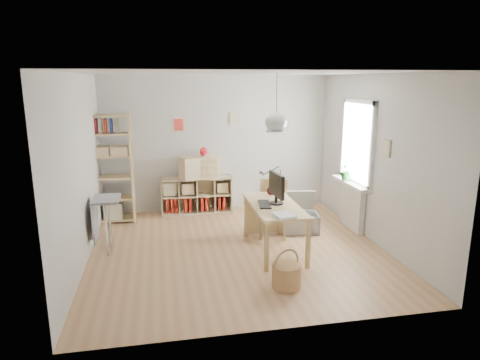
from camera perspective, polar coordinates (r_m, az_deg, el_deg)
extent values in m
plane|color=tan|center=(6.82, -0.35, -9.24)|extent=(4.50, 4.50, 0.00)
plane|color=silver|center=(8.61, -3.12, 4.86)|extent=(4.50, 0.00, 4.50)
plane|color=silver|center=(4.29, 5.14, -3.88)|extent=(4.50, 0.00, 4.50)
plane|color=silver|center=(6.41, -20.56, 1.09)|extent=(0.00, 4.50, 4.50)
plane|color=silver|center=(7.17, 17.61, 2.54)|extent=(0.00, 4.50, 4.50)
plane|color=white|center=(6.29, -0.39, 14.10)|extent=(4.50, 4.50, 0.00)
cylinder|color=black|center=(6.28, 4.90, 10.95)|extent=(0.01, 0.01, 0.68)
ellipsoid|color=silver|center=(6.30, 4.84, 7.68)|extent=(0.32, 0.32, 0.27)
cube|color=white|center=(7.66, 15.50, 4.85)|extent=(0.03, 1.00, 1.30)
cube|color=white|center=(7.17, 17.22, 4.19)|extent=(0.06, 0.08, 1.46)
cube|color=white|center=(8.13, 13.67, 5.43)|extent=(0.06, 0.08, 1.46)
cube|color=white|center=(7.58, 15.66, 10.01)|extent=(0.06, 1.16, 0.08)
cube|color=white|center=(7.77, 15.03, -0.18)|extent=(0.06, 1.16, 0.08)
cube|color=silver|center=(7.88, 14.69, -3.44)|extent=(0.10, 0.80, 0.80)
cube|color=white|center=(7.75, 14.55, -0.42)|extent=(0.22, 1.20, 0.06)
cube|color=#E4C283|center=(6.55, 4.62, -3.45)|extent=(0.70, 1.50, 0.04)
cube|color=#E4C283|center=(5.96, 3.55, -8.98)|extent=(0.06, 0.06, 0.71)
cube|color=#E4C283|center=(7.24, 0.79, -4.85)|extent=(0.06, 0.06, 0.71)
cube|color=#E4C283|center=(6.13, 9.05, -8.48)|extent=(0.06, 0.06, 0.71)
cube|color=#E4C283|center=(7.38, 5.37, -4.56)|extent=(0.06, 0.06, 0.71)
cube|color=beige|center=(8.66, -5.78, -4.22)|extent=(1.40, 0.38, 0.03)
cube|color=beige|center=(8.48, -5.88, 0.23)|extent=(1.40, 0.38, 0.03)
cube|color=beige|center=(8.53, -10.42, -2.22)|extent=(0.03, 0.38, 0.72)
cube|color=beige|center=(8.64, -1.30, -1.80)|extent=(0.03, 0.38, 0.72)
cube|color=beige|center=(8.73, -5.94, -1.71)|extent=(1.40, 0.02, 0.72)
cube|color=#9F1E11|center=(8.60, -9.67, -3.25)|extent=(0.06, 0.26, 0.30)
cube|color=#9F1E11|center=(8.60, -9.07, -3.22)|extent=(0.05, 0.26, 0.30)
cube|color=#9F1E11|center=(8.60, -8.54, -3.20)|extent=(0.05, 0.26, 0.30)
cube|color=#9F1E11|center=(8.61, -7.27, -3.14)|extent=(0.05, 0.26, 0.30)
cube|color=#9F1E11|center=(8.62, -6.68, -3.11)|extent=(0.05, 0.26, 0.30)
cube|color=#9F1E11|center=(8.63, -5.15, -3.04)|extent=(0.06, 0.26, 0.30)
cube|color=#9F1E11|center=(8.64, -4.56, -3.01)|extent=(0.06, 0.26, 0.30)
cube|color=#9F1E11|center=(8.67, -2.85, -2.92)|extent=(0.06, 0.26, 0.30)
cube|color=#9F1E11|center=(8.69, -2.26, -2.89)|extent=(0.05, 0.26, 0.30)
cube|color=#E4C283|center=(8.25, -19.47, 1.26)|extent=(0.04, 0.38, 2.00)
cube|color=#E4C283|center=(8.17, -14.20, 1.51)|extent=(0.04, 0.38, 2.00)
cube|color=#E4C283|center=(8.44, -16.41, -4.94)|extent=(0.76, 0.38, 0.03)
cube|color=#E4C283|center=(8.32, -16.59, -2.32)|extent=(0.76, 0.38, 0.03)
cube|color=#E4C283|center=(8.23, -16.78, 0.37)|extent=(0.76, 0.38, 0.03)
cube|color=#E4C283|center=(8.15, -16.96, 3.11)|extent=(0.76, 0.38, 0.03)
cube|color=#E4C283|center=(8.09, -17.16, 5.89)|extent=(0.76, 0.38, 0.03)
cube|color=#E4C283|center=(8.06, -17.32, 8.22)|extent=(0.76, 0.38, 0.03)
cube|color=navy|center=(8.11, -19.20, 6.79)|extent=(0.04, 0.18, 0.26)
cube|color=maroon|center=(8.10, -18.64, 6.83)|extent=(0.04, 0.18, 0.26)
cube|color=beige|center=(8.09, -18.08, 6.86)|extent=(0.04, 0.18, 0.26)
cube|color=#9F1E11|center=(8.08, -17.51, 6.89)|extent=(0.04, 0.18, 0.26)
cube|color=navy|center=(8.07, -16.80, 6.94)|extent=(0.04, 0.18, 0.26)
cube|color=beige|center=(8.06, -16.09, 6.97)|extent=(0.04, 0.18, 0.26)
cube|color=#97979A|center=(6.83, -17.42, -2.46)|extent=(0.40, 0.55, 0.04)
cylinder|color=silver|center=(6.74, -17.37, -6.40)|extent=(0.03, 0.03, 0.82)
cylinder|color=silver|center=(7.16, -17.00, -5.23)|extent=(0.03, 0.03, 0.82)
cube|color=#97979A|center=(6.94, -18.71, -5.14)|extent=(0.02, 0.50, 0.62)
cube|color=#97979A|center=(7.24, 4.46, -3.74)|extent=(0.57, 0.57, 0.07)
cube|color=#E4C283|center=(7.14, 2.79, -6.20)|extent=(0.05, 0.05, 0.46)
cube|color=#E4C283|center=(7.51, 2.92, -5.19)|extent=(0.05, 0.05, 0.46)
cube|color=#E4C283|center=(7.13, 6.00, -6.27)|extent=(0.05, 0.05, 0.46)
cube|color=#E4C283|center=(7.51, 5.97, -5.26)|extent=(0.05, 0.05, 0.46)
cube|color=#E4C283|center=(7.37, 4.52, -1.46)|extent=(0.46, 0.17, 0.42)
cylinder|color=olive|center=(5.65, 6.22, -12.57)|extent=(0.37, 0.37, 0.31)
torus|color=olive|center=(5.58, 6.26, -10.94)|extent=(0.36, 0.16, 0.38)
cube|color=#B7B7B3|center=(7.64, 7.94, -6.74)|extent=(0.69, 0.52, 0.02)
cube|color=#B7B7B3|center=(7.54, 5.71, -5.72)|extent=(0.09, 0.43, 0.32)
cube|color=#B7B7B3|center=(7.64, 10.22, -5.61)|extent=(0.09, 0.43, 0.32)
cube|color=#B7B7B3|center=(7.40, 8.25, -6.18)|extent=(0.62, 0.12, 0.32)
cube|color=#B7B7B3|center=(7.78, 7.72, -5.18)|extent=(0.62, 0.12, 0.32)
cube|color=#B7B7B3|center=(7.86, 7.57, -2.67)|extent=(0.65, 0.30, 0.40)
sphere|color=gold|center=(7.48, 6.94, -5.31)|extent=(0.14, 0.14, 0.14)
sphere|color=#16569B|center=(7.63, 8.73, -4.98)|extent=(0.14, 0.14, 0.14)
sphere|color=red|center=(7.54, 7.86, -5.18)|extent=(0.14, 0.14, 0.14)
sphere|color=green|center=(7.51, 9.41, -5.30)|extent=(0.14, 0.14, 0.14)
cylinder|color=black|center=(6.59, 4.84, -3.07)|extent=(0.22, 0.22, 0.02)
cylinder|color=black|center=(6.57, 4.85, -2.57)|extent=(0.05, 0.05, 0.10)
cube|color=black|center=(6.51, 4.89, -0.64)|extent=(0.10, 0.55, 0.36)
cube|color=black|center=(6.51, 3.30, -3.25)|extent=(0.23, 0.47, 0.02)
cylinder|color=black|center=(7.16, 5.33, -1.67)|extent=(0.06, 0.06, 0.04)
cylinder|color=black|center=(7.11, 5.36, -0.16)|extent=(0.02, 0.02, 0.39)
cone|color=black|center=(6.91, 2.97, 0.96)|extent=(0.10, 0.07, 0.09)
sphere|color=#500A12|center=(7.05, 4.17, -1.44)|extent=(0.14, 0.14, 0.14)
cube|color=white|center=(6.01, 5.87, -4.68)|extent=(0.30, 0.35, 0.03)
cube|color=beige|center=(8.43, -5.45, 1.77)|extent=(0.82, 0.57, 0.43)
ellipsoid|color=maroon|center=(8.39, -4.90, 3.80)|extent=(0.15, 0.15, 0.18)
imported|color=#2A702B|center=(7.81, 14.10, 1.25)|extent=(0.32, 0.28, 0.35)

